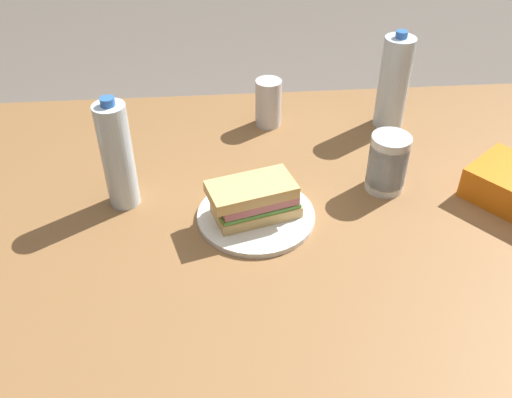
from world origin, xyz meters
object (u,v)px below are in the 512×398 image
(water_bottle_tall, at_px, (394,82))
(dining_table, at_px, (263,253))
(sandwich, at_px, (255,199))
(water_bottle_spare, at_px, (117,156))
(paper_plate, at_px, (256,216))
(soda_can_silver, at_px, (268,103))
(plastic_cup_stack, at_px, (388,163))

(water_bottle_tall, bearing_deg, dining_table, 46.96)
(sandwich, distance_m, water_bottle_spare, 0.29)
(water_bottle_tall, relative_size, water_bottle_spare, 1.00)
(dining_table, xyz_separation_m, paper_plate, (0.01, -0.03, 0.08))
(sandwich, relative_size, soda_can_silver, 1.62)
(dining_table, relative_size, plastic_cup_stack, 13.38)
(dining_table, relative_size, sandwich, 8.85)
(paper_plate, distance_m, water_bottle_tall, 0.52)
(paper_plate, relative_size, water_bottle_spare, 0.98)
(plastic_cup_stack, bearing_deg, sandwich, 16.05)
(sandwich, bearing_deg, dining_table, 117.01)
(plastic_cup_stack, xyz_separation_m, water_bottle_spare, (0.56, 0.00, 0.05))
(sandwich, distance_m, water_bottle_tall, 0.52)
(dining_table, height_order, paper_plate, paper_plate)
(water_bottle_tall, bearing_deg, sandwich, 43.52)
(plastic_cup_stack, xyz_separation_m, soda_can_silver, (0.23, -0.29, -0.00))
(sandwich, bearing_deg, water_bottle_tall, -136.48)
(dining_table, xyz_separation_m, water_bottle_tall, (-0.36, -0.38, 0.19))
(sandwich, xyz_separation_m, water_bottle_spare, (0.27, -0.08, 0.06))
(sandwich, relative_size, water_bottle_tall, 0.80)
(dining_table, distance_m, sandwich, 0.13)
(paper_plate, xyz_separation_m, water_bottle_spare, (0.27, -0.08, 0.11))
(water_bottle_tall, xyz_separation_m, plastic_cup_stack, (0.08, 0.27, -0.05))
(dining_table, height_order, water_bottle_tall, water_bottle_tall)
(sandwich, distance_m, plastic_cup_stack, 0.30)
(sandwich, height_order, water_bottle_spare, water_bottle_spare)
(water_bottle_tall, relative_size, soda_can_silver, 2.03)
(soda_can_silver, bearing_deg, plastic_cup_stack, 127.64)
(plastic_cup_stack, bearing_deg, dining_table, 22.23)
(paper_plate, bearing_deg, soda_can_silver, -99.39)
(water_bottle_spare, bearing_deg, plastic_cup_stack, -179.59)
(paper_plate, xyz_separation_m, soda_can_silver, (-0.06, -0.38, 0.05))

